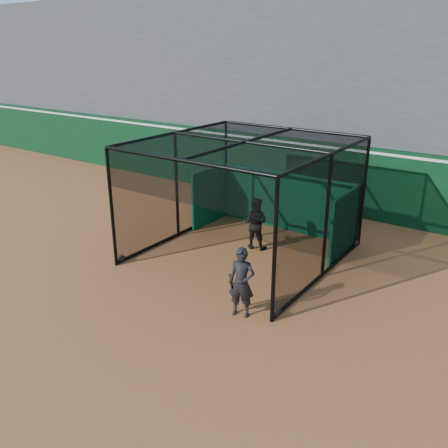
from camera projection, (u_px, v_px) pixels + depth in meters
The scene contains 6 objects.
ground at pixel (145, 293), 11.62m from camera, with size 120.00×120.00×0.00m, color #99562C.
outfield_wall at pixel (304, 171), 17.65m from camera, with size 50.00×0.50×2.50m.
grandstand at pixel (350, 77), 19.40m from camera, with size 50.00×7.85×8.95m.
batting_cage at pixel (244, 201), 13.20m from camera, with size 5.03×5.34×3.28m.
batter at pixel (255, 223), 13.96m from camera, with size 0.76×0.59×1.56m, color black.
on_deck_player at pixel (242, 283), 10.40m from camera, with size 0.68×0.54×1.62m.
Camera 1 is at (7.52, -7.26, 5.68)m, focal length 38.00 mm.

